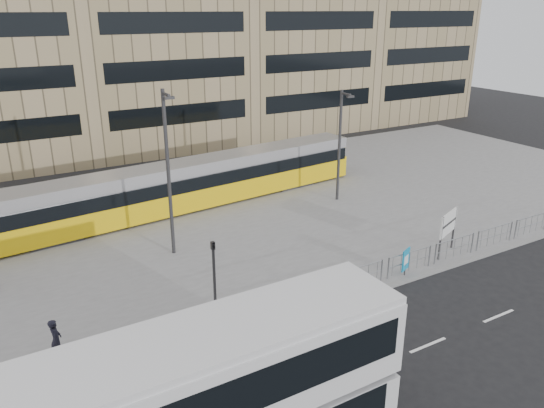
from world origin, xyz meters
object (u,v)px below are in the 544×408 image
double_decker_bus (199,406)px  traffic_light_west (214,267)px  tram (185,185)px  lamp_post_east (340,141)px  station_sign (448,225)px  pedestrian (56,340)px  ad_panel (406,260)px  lamp_post_west (168,168)px

double_decker_bus → traffic_light_west: double_decker_bus is taller
tram → lamp_post_east: bearing=-27.2°
tram → traffic_light_west: traffic_light_west is taller
station_sign → pedestrian: station_sign is taller
double_decker_bus → traffic_light_west: 8.23m
ad_panel → lamp_post_east: (3.57, 9.95, 3.12)m
double_decker_bus → ad_panel: (12.62, 5.73, -1.52)m
station_sign → lamp_post_west: size_ratio=0.27×
tram → station_sign: tram is taller
lamp_post_east → ad_panel: bearing=-109.7°
station_sign → lamp_post_west: 14.09m
station_sign → lamp_post_west: (-11.89, 6.97, 2.94)m
tram → ad_panel: size_ratio=18.94×
station_sign → pedestrian: size_ratio=1.40×
traffic_light_west → lamp_post_east: lamp_post_east is taller
traffic_light_west → lamp_post_west: bearing=85.1°
tram → station_sign: size_ratio=11.14×
double_decker_bus → lamp_post_east: 22.60m
double_decker_bus → lamp_post_east: lamp_post_east is taller
tram → traffic_light_west: bearing=-112.0°
double_decker_bus → pedestrian: size_ratio=7.03×
traffic_light_west → ad_panel: bearing=-10.8°
tram → ad_panel: 14.58m
traffic_light_west → lamp_post_east: 15.14m
tram → station_sign: bearing=-61.0°
pedestrian → lamp_post_west: (6.62, 6.22, 3.70)m
tram → pedestrian: (-9.55, -12.03, -0.67)m
double_decker_bus → tram: 20.48m
tram → double_decker_bus: bearing=-116.3°
tram → ad_panel: tram is taller
station_sign → ad_panel: station_sign is taller
tram → lamp_post_east: 10.05m
lamp_post_east → tram: bearing=158.9°
station_sign → ad_panel: 3.59m
double_decker_bus → station_sign: bearing=21.3°
traffic_light_west → lamp_post_west: 6.58m
double_decker_bus → pedestrian: bearing=108.3°
station_sign → ad_panel: bearing=170.0°
tram → pedestrian: size_ratio=15.61×
traffic_light_west → double_decker_bus: bearing=-117.3°
tram → lamp_post_west: size_ratio=3.05×
station_sign → lamp_post_east: (0.15, 9.25, 2.33)m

